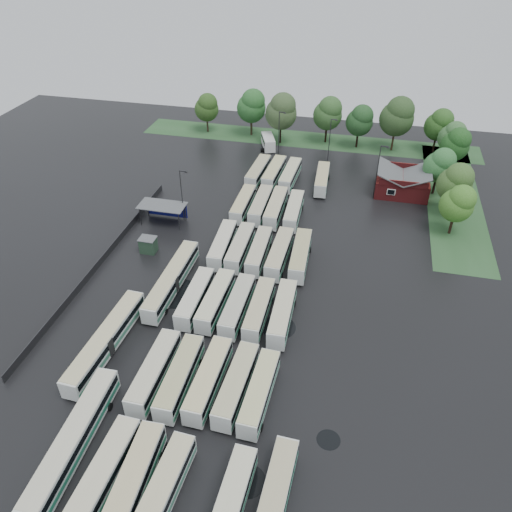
# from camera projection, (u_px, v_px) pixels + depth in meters

# --- Properties ---
(ground) EXTENTS (160.00, 160.00, 0.00)m
(ground) POSITION_uv_depth(u_px,v_px,m) (222.00, 318.00, 69.01)
(ground) COLOR black
(ground) RESTS_ON ground
(brick_building) EXTENTS (10.07, 8.60, 5.39)m
(brick_building) POSITION_uv_depth(u_px,v_px,m) (402.00, 184.00, 97.23)
(brick_building) COLOR maroon
(brick_building) RESTS_ON ground
(wash_shed) EXTENTS (8.20, 4.20, 3.58)m
(wash_shed) POSITION_uv_depth(u_px,v_px,m) (163.00, 207.00, 87.86)
(wash_shed) COLOR #2D2D30
(wash_shed) RESTS_ON ground
(utility_hut) EXTENTS (2.70, 2.20, 2.62)m
(utility_hut) POSITION_uv_depth(u_px,v_px,m) (148.00, 245.00, 81.21)
(utility_hut) COLOR #1F3825
(utility_hut) RESTS_ON ground
(grass_strip_north) EXTENTS (80.00, 10.00, 0.01)m
(grass_strip_north) POSITION_uv_depth(u_px,v_px,m) (306.00, 140.00, 119.81)
(grass_strip_north) COLOR #264D26
(grass_strip_north) RESTS_ON ground
(grass_strip_east) EXTENTS (10.00, 50.00, 0.01)m
(grass_strip_east) POSITION_uv_depth(u_px,v_px,m) (453.00, 198.00, 96.48)
(grass_strip_east) COLOR #264D26
(grass_strip_east) RESTS_ON ground
(west_fence) EXTENTS (0.10, 50.00, 1.20)m
(west_fence) POSITION_uv_depth(u_px,v_px,m) (102.00, 260.00, 79.12)
(west_fence) COLOR #2D2D30
(west_fence) RESTS_ON ground
(bus_r0c0) EXTENTS (2.78, 11.71, 3.24)m
(bus_r0c0) POSITION_uv_depth(u_px,v_px,m) (104.00, 474.00, 48.41)
(bus_r0c0) COLOR silver
(bus_r0c0) RESTS_ON ground
(bus_r0c1) EXTENTS (2.93, 11.72, 3.24)m
(bus_r0c1) POSITION_uv_depth(u_px,v_px,m) (134.00, 481.00, 47.84)
(bus_r0c1) COLOR silver
(bus_r0c1) RESTS_ON ground
(bus_r0c2) EXTENTS (2.91, 11.21, 3.09)m
(bus_r0c2) POSITION_uv_depth(u_px,v_px,m) (163.00, 491.00, 47.16)
(bus_r0c2) COLOR silver
(bus_r0c2) RESTS_ON ground
(bus_r0c4) EXTENTS (2.66, 11.12, 3.08)m
(bus_r0c4) POSITION_uv_depth(u_px,v_px,m) (230.00, 505.00, 46.02)
(bus_r0c4) COLOR silver
(bus_r0c4) RESTS_ON ground
(bus_r1c0) EXTENTS (2.48, 11.59, 3.23)m
(bus_r1c0) POSITION_uv_depth(u_px,v_px,m) (155.00, 371.00, 58.94)
(bus_r1c0) COLOR silver
(bus_r1c0) RESTS_ON ground
(bus_r1c1) EXTENTS (2.62, 11.52, 3.20)m
(bus_r1c1) POSITION_uv_depth(u_px,v_px,m) (180.00, 377.00, 58.29)
(bus_r1c1) COLOR silver
(bus_r1c1) RESTS_ON ground
(bus_r1c2) EXTENTS (2.68, 11.59, 3.21)m
(bus_r1c2) POSITION_uv_depth(u_px,v_px,m) (209.00, 379.00, 57.97)
(bus_r1c2) COLOR silver
(bus_r1c2) RESTS_ON ground
(bus_r1c3) EXTENTS (2.86, 11.40, 3.15)m
(bus_r1c3) POSITION_uv_depth(u_px,v_px,m) (236.00, 385.00, 57.39)
(bus_r1c3) COLOR silver
(bus_r1c3) RESTS_ON ground
(bus_r1c4) EXTENTS (2.67, 11.16, 3.09)m
(bus_r1c4) POSITION_uv_depth(u_px,v_px,m) (260.00, 392.00, 56.55)
(bus_r1c4) COLOR silver
(bus_r1c4) RESTS_ON ground
(bus_r2c0) EXTENTS (2.41, 11.13, 3.10)m
(bus_r2c0) POSITION_uv_depth(u_px,v_px,m) (195.00, 298.00, 69.87)
(bus_r2c0) COLOR silver
(bus_r2c0) RESTS_ON ground
(bus_r2c1) EXTENTS (2.64, 11.36, 3.15)m
(bus_r2c1) POSITION_uv_depth(u_px,v_px,m) (216.00, 300.00, 69.39)
(bus_r2c1) COLOR silver
(bus_r2c1) RESTS_ON ground
(bus_r2c2) EXTENTS (2.49, 11.26, 3.13)m
(bus_r2c2) POSITION_uv_depth(u_px,v_px,m) (237.00, 306.00, 68.50)
(bus_r2c2) COLOR silver
(bus_r2c2) RESTS_ON ground
(bus_r2c3) EXTENTS (2.41, 11.05, 3.07)m
(bus_r2c3) POSITION_uv_depth(u_px,v_px,m) (259.00, 309.00, 67.98)
(bus_r2c3) COLOR silver
(bus_r2c3) RESTS_ON ground
(bus_r2c4) EXTENTS (2.77, 11.54, 3.19)m
(bus_r2c4) POSITION_uv_depth(u_px,v_px,m) (282.00, 313.00, 67.27)
(bus_r2c4) COLOR silver
(bus_r2c4) RESTS_ON ground
(bus_r3c0) EXTENTS (2.97, 11.42, 3.15)m
(bus_r3c0) POSITION_uv_depth(u_px,v_px,m) (223.00, 245.00, 80.53)
(bus_r3c0) COLOR silver
(bus_r3c0) RESTS_ON ground
(bus_r3c1) EXTENTS (2.51, 11.29, 3.14)m
(bus_r3c1) POSITION_uv_depth(u_px,v_px,m) (240.00, 247.00, 79.92)
(bus_r3c1) COLOR silver
(bus_r3c1) RESTS_ON ground
(bus_r3c2) EXTENTS (2.57, 11.05, 3.06)m
(bus_r3c2) POSITION_uv_depth(u_px,v_px,m) (259.00, 251.00, 79.14)
(bus_r3c2) COLOR silver
(bus_r3c2) RESTS_ON ground
(bus_r3c3) EXTENTS (2.65, 11.62, 3.22)m
(bus_r3c3) POSITION_uv_depth(u_px,v_px,m) (279.00, 253.00, 78.45)
(bus_r3c3) COLOR silver
(bus_r3c3) RESTS_ON ground
(bus_r3c4) EXTENTS (2.96, 11.72, 3.24)m
(bus_r3c4) POSITION_uv_depth(u_px,v_px,m) (300.00, 255.00, 78.05)
(bus_r3c4) COLOR silver
(bus_r3c4) RESTS_ON ground
(bus_r4c0) EXTENTS (2.37, 10.99, 3.06)m
(bus_r4c0) POSITION_uv_depth(u_px,v_px,m) (243.00, 204.00, 91.27)
(bus_r4c0) COLOR silver
(bus_r4c0) RESTS_ON ground
(bus_r4c1) EXTENTS (2.52, 11.30, 3.14)m
(bus_r4c1) POSITION_uv_depth(u_px,v_px,m) (261.00, 205.00, 90.85)
(bus_r4c1) COLOR silver
(bus_r4c1) RESTS_ON ground
(bus_r4c2) EXTENTS (2.59, 11.65, 3.24)m
(bus_r4c2) POSITION_uv_depth(u_px,v_px,m) (276.00, 208.00, 90.06)
(bus_r4c2) COLOR silver
(bus_r4c2) RESTS_ON ground
(bus_r4c3) EXTENTS (2.72, 11.22, 3.10)m
(bus_r4c3) POSITION_uv_depth(u_px,v_px,m) (294.00, 211.00, 89.31)
(bus_r4c3) COLOR silver
(bus_r4c3) RESTS_ON ground
(bus_r5c0) EXTENTS (2.99, 11.65, 3.21)m
(bus_r5c0) POSITION_uv_depth(u_px,v_px,m) (258.00, 172.00, 101.87)
(bus_r5c0) COLOR silver
(bus_r5c0) RESTS_ON ground
(bus_r5c1) EXTENTS (2.98, 11.63, 3.21)m
(bus_r5c1) POSITION_uv_depth(u_px,v_px,m) (274.00, 173.00, 101.51)
(bus_r5c1) COLOR silver
(bus_r5c1) RESTS_ON ground
(bus_r5c2) EXTENTS (2.88, 11.55, 3.19)m
(bus_r5c2) POSITION_uv_depth(u_px,v_px,m) (290.00, 175.00, 100.70)
(bus_r5c2) COLOR silver
(bus_r5c2) RESTS_ON ground
(bus_r5c4) EXTENTS (2.91, 11.17, 3.08)m
(bus_r5c4) POSITION_uv_depth(u_px,v_px,m) (322.00, 179.00, 99.37)
(bus_r5c4) COLOR silver
(bus_r5c4) RESTS_ON ground
(artic_bus_west_a) EXTENTS (2.98, 17.20, 3.18)m
(artic_bus_west_a) POSITION_uv_depth(u_px,v_px,m) (74.00, 440.00, 51.50)
(artic_bus_west_a) COLOR silver
(artic_bus_west_a) RESTS_ON ground
(artic_bus_west_b) EXTENTS (2.59, 16.95, 3.14)m
(artic_bus_west_b) POSITION_uv_depth(u_px,v_px,m) (172.00, 280.00, 73.12)
(artic_bus_west_b) COLOR silver
(artic_bus_west_b) RESTS_ON ground
(artic_bus_west_c) EXTENTS (3.12, 17.11, 3.16)m
(artic_bus_west_c) POSITION_uv_depth(u_px,v_px,m) (106.00, 341.00, 63.03)
(artic_bus_west_c) COLOR silver
(artic_bus_west_c) RESTS_ON ground
(minibus) EXTENTS (4.51, 6.95, 2.85)m
(minibus) POSITION_uv_depth(u_px,v_px,m) (268.00, 142.00, 114.83)
(minibus) COLOR white
(minibus) RESTS_ON ground
(tree_north_0) EXTENTS (5.83, 5.83, 9.66)m
(tree_north_0) POSITION_uv_depth(u_px,v_px,m) (207.00, 107.00, 120.22)
(tree_north_0) COLOR #3B2A1E
(tree_north_0) RESTS_ON ground
(tree_north_1) EXTENTS (6.89, 6.89, 11.40)m
(tree_north_1) POSITION_uv_depth(u_px,v_px,m) (252.00, 106.00, 117.80)
(tree_north_1) COLOR #342819
(tree_north_1) RESTS_ON ground
(tree_north_2) EXTENTS (7.26, 7.26, 12.03)m
(tree_north_2) POSITION_uv_depth(u_px,v_px,m) (282.00, 111.00, 113.65)
(tree_north_2) COLOR black
(tree_north_2) RESTS_ON ground
(tree_north_3) EXTENTS (6.68, 6.68, 11.06)m
(tree_north_3) POSITION_uv_depth(u_px,v_px,m) (328.00, 113.00, 114.40)
(tree_north_3) COLOR black
(tree_north_3) RESTS_ON ground
(tree_north_4) EXTENTS (6.12, 6.12, 10.13)m
(tree_north_4) POSITION_uv_depth(u_px,v_px,m) (360.00, 120.00, 112.37)
(tree_north_4) COLOR black
(tree_north_4) RESTS_ON ground
(tree_north_5) EXTENTS (7.58, 7.58, 12.55)m
(tree_north_5) POSITION_uv_depth(u_px,v_px,m) (398.00, 116.00, 110.09)
(tree_north_5) COLOR #3A2417
(tree_north_5) RESTS_ON ground
(tree_north_6) EXTENTS (6.16, 6.16, 10.20)m
(tree_north_6) POSITION_uv_depth(u_px,v_px,m) (440.00, 124.00, 110.17)
(tree_north_6) COLOR black
(tree_north_6) RESTS_ON ground
(tree_east_0) EXTENTS (5.68, 5.68, 9.41)m
(tree_east_0) POSITION_uv_depth(u_px,v_px,m) (458.00, 203.00, 82.80)
(tree_east_0) COLOR black
(tree_east_0) RESTS_ON ground
(tree_east_1) EXTENTS (6.21, 6.21, 10.28)m
(tree_east_1) POSITION_uv_depth(u_px,v_px,m) (456.00, 182.00, 87.64)
(tree_east_1) COLOR #38261E
(tree_east_1) RESTS_ON ground
(tree_east_2) EXTENTS (5.83, 5.83, 9.65)m
(tree_east_2) POSITION_uv_depth(u_px,v_px,m) (440.00, 165.00, 94.30)
(tree_east_2) COLOR black
(tree_east_2) RESTS_ON ground
(tree_east_3) EXTENTS (5.95, 5.95, 9.86)m
(tree_east_3) POSITION_uv_depth(u_px,v_px,m) (456.00, 144.00, 101.96)
(tree_east_3) COLOR #3B2D1D
(tree_east_3) RESTS_ON ground
(tree_east_4) EXTENTS (5.65, 5.63, 9.32)m
(tree_east_4) POSITION_uv_depth(u_px,v_px,m) (453.00, 136.00, 106.21)
(tree_east_4) COLOR black
(tree_east_4) RESTS_ON ground
(lamp_post_ne) EXTENTS (1.63, 0.32, 10.57)m
(lamp_post_ne) POSITION_uv_depth(u_px,v_px,m) (378.00, 168.00, 93.38)
(lamp_post_ne) COLOR #2D2D30
(lamp_post_ne) RESTS_ON ground
(lamp_post_nw) EXTENTS (1.52, 0.30, 9.89)m
(lamp_post_nw) POSITION_uv_depth(u_px,v_px,m) (182.00, 192.00, 86.55)
(lamp_post_nw) COLOR #2D2D30
(lamp_post_nw) RESTS_ON ground
(lamp_post_back_w) EXTENTS (1.51, 0.29, 9.82)m
(lamp_post_back_w) POSITION_uv_depth(u_px,v_px,m) (279.00, 130.00, 109.77)
(lamp_post_back_w) COLOR #2D2D30
(lamp_post_back_w) RESTS_ON ground
(lamp_post_back_e) EXTENTS (1.47, 0.29, 9.53)m
(lamp_post_back_e) POSITION_uv_depth(u_px,v_px,m) (330.00, 137.00, 106.96)
(lamp_post_back_e) COLOR #2D2D30
(lamp_post_back_e) RESTS_ON ground
(puddle_0) EXTENTS (4.91, 4.91, 0.01)m
(puddle_0) POSITION_uv_depth(u_px,v_px,m) (156.00, 462.00, 51.41)
(puddle_0) COLOR black
(puddle_0) RESTS_ON ground
(puddle_1) EXTENTS (3.75, 3.75, 0.01)m
(puddle_1) POSITION_uv_depth(u_px,v_px,m) (247.00, 481.00, 49.72)
(puddle_1) COLOR black
(puddle_1) RESTS_ON ground
(puddle_2) EXTENTS (6.86, 6.86, 0.01)m
(puddle_2) POSITION_uv_depth(u_px,v_px,m) (176.00, 293.00, 73.32)
(puddle_2) COLOR black
(puddle_2) RESTS_ON ground
(puddle_3) EXTENTS (4.71, 4.71, 0.01)m
(puddle_3) POSITION_uv_depth(u_px,v_px,m) (278.00, 327.00, 67.50)
(puddle_3) COLOR black
(puddle_3) RESTS_ON ground
(puddle_4) EXTENTS (2.60, 2.60, 0.01)m
(puddle_4) POSITION_uv_depth(u_px,v_px,m) (328.00, 440.00, 53.50)
(puddle_4) COLOR black
(puddle_4) RESTS_ON ground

